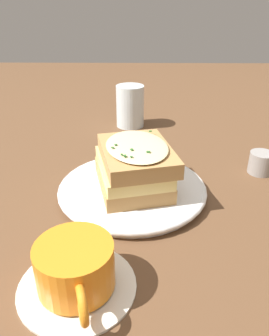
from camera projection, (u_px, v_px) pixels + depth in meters
ground_plane at (132, 196)px, 0.55m from camera, size 2.40×2.40×0.00m
dinner_plate at (134, 189)px, 0.55m from camera, size 0.25×0.25×0.02m
sandwich at (135, 166)px, 0.53m from camera, size 0.17×0.14×0.08m
teacup_with_saucer at (76, 270)px, 0.36m from camera, size 0.14×0.14×0.06m
water_glass at (130, 106)px, 0.82m from camera, size 0.07×0.07×0.10m
condiment_pot at (261, 163)px, 0.61m from camera, size 0.04×0.04×0.04m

